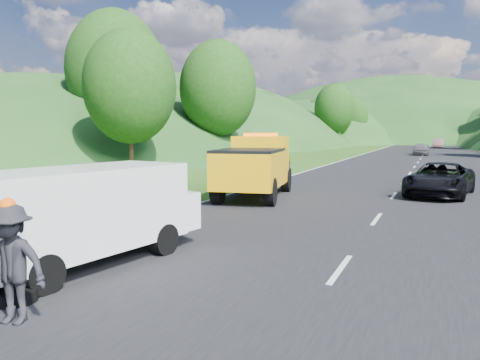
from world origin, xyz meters
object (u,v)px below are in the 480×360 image
at_px(tow_truck, 255,166).
at_px(child, 169,239).
at_px(woman, 156,215).
at_px(spare_tire, 16,303).
at_px(white_van, 86,211).
at_px(suitcase, 77,216).
at_px(worker, 14,324).
at_px(passing_suv, 439,196).

relative_size(tow_truck, child, 7.22).
bearing_deg(woman, spare_tire, -159.84).
height_order(white_van, suitcase, white_van).
bearing_deg(woman, worker, -156.95).
bearing_deg(child, spare_tire, -56.31).
relative_size(white_van, spare_tire, 8.87).
distance_m(child, spare_tire, 5.03).
distance_m(white_van, child, 3.05).
height_order(tow_truck, passing_suv, tow_truck).
height_order(woman, passing_suv, woman).
height_order(white_van, worker, white_van).
bearing_deg(white_van, worker, -59.77).
distance_m(tow_truck, spare_tire, 13.37).
xyz_separation_m(spare_tire, passing_suv, (6.49, 16.84, 0.00)).
bearing_deg(tow_truck, suitcase, -120.11).
height_order(spare_tire, passing_suv, passing_suv).
height_order(white_van, woman, white_van).
bearing_deg(child, woman, 160.69).
height_order(woman, suitcase, woman).
height_order(white_van, passing_suv, white_van).
bearing_deg(tow_truck, spare_tire, -96.06).
distance_m(white_van, spare_tire, 2.57).
bearing_deg(suitcase, spare_tire, -56.07).
xyz_separation_m(white_van, child, (0.30, 2.79, -1.19)).
bearing_deg(passing_suv, worker, -99.52).
bearing_deg(worker, white_van, 99.62).
relative_size(tow_truck, passing_suv, 1.29).
xyz_separation_m(tow_truck, white_van, (0.44, -11.04, -0.17)).
xyz_separation_m(worker, suitcase, (-4.40, 6.18, 0.26)).
distance_m(suitcase, spare_tire, 6.69).
height_order(worker, passing_suv, worker).
xyz_separation_m(suitcase, passing_suv, (10.22, 11.29, -0.26)).
height_order(woman, worker, woman).
xyz_separation_m(woman, child, (2.30, -2.90, 0.00)).
relative_size(white_van, worker, 3.48).
bearing_deg(passing_suv, woman, -126.11).
xyz_separation_m(child, suitcase, (-3.60, 0.51, 0.26)).
distance_m(tow_truck, worker, 14.06).
xyz_separation_m(tow_truck, woman, (-1.56, -5.35, -1.36)).
relative_size(worker, spare_tire, 2.55).
bearing_deg(woman, suitcase, 154.43).
distance_m(woman, worker, 9.10).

